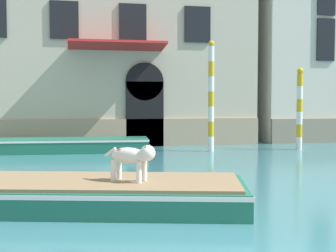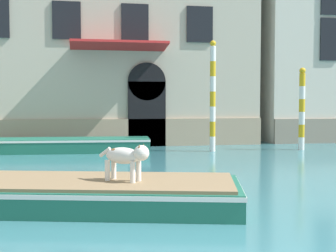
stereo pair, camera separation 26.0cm
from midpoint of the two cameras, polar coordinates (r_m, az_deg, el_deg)
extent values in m
cube|color=tan|center=(20.34, -8.66, -0.87)|extent=(14.43, 0.16, 1.21)
cube|color=black|center=(20.48, -3.21, 1.46)|extent=(1.65, 0.14, 2.84)
cylinder|color=black|center=(20.49, -3.23, 5.44)|extent=(1.65, 0.14, 1.65)
cube|color=black|center=(20.54, -12.90, 12.48)|extent=(1.18, 0.10, 1.59)
cube|color=black|center=(20.69, -4.69, 12.49)|extent=(1.18, 0.10, 1.59)
cube|color=black|center=(21.24, 3.25, 12.25)|extent=(1.18, 0.10, 1.59)
cube|color=#B22323|center=(19.82, -6.58, 9.76)|extent=(4.03, 1.40, 0.29)
cube|color=black|center=(23.55, 18.37, 9.96)|extent=(0.90, 0.10, 1.99)
cube|color=#1E6651|center=(9.50, -17.87, -7.95)|extent=(8.72, 4.21, 0.47)
cube|color=white|center=(9.47, -17.89, -6.91)|extent=(8.76, 4.24, 0.08)
cube|color=#8C7251|center=(9.45, -17.90, -6.38)|extent=(8.44, 3.97, 0.06)
cylinder|color=silver|center=(8.78, -3.73, -5.46)|extent=(0.10, 0.10, 0.39)
cylinder|color=silver|center=(8.60, -4.44, -5.66)|extent=(0.10, 0.10, 0.39)
cylinder|color=silver|center=(9.06, -6.79, -5.21)|extent=(0.10, 0.10, 0.39)
cylinder|color=silver|center=(8.88, -7.54, -5.39)|extent=(0.10, 0.10, 0.39)
ellipsoid|color=silver|center=(8.79, -5.66, -3.62)|extent=(0.77, 0.68, 0.31)
ellipsoid|color=brown|center=(8.84, -6.27, -3.04)|extent=(0.38, 0.36, 0.11)
sphere|color=silver|center=(8.58, -3.37, -3.31)|extent=(0.29, 0.29, 0.29)
cone|color=brown|center=(8.64, -3.12, -2.54)|extent=(0.09, 0.09, 0.12)
cone|color=brown|center=(8.50, -3.63, -2.64)|extent=(0.09, 0.09, 0.12)
cylinder|color=silver|center=(8.99, -7.84, -3.18)|extent=(0.25, 0.21, 0.21)
cube|color=#1E6651|center=(18.67, -12.31, -2.32)|extent=(6.21, 2.08, 0.54)
cube|color=white|center=(18.65, -12.32, -1.68)|extent=(6.24, 2.11, 0.08)
cube|color=#9EA3A8|center=(18.67, -12.31, -2.40)|extent=(3.44, 1.46, 0.48)
cylinder|color=white|center=(19.88, 15.32, -2.05)|extent=(0.24, 0.24, 0.52)
cylinder|color=gold|center=(19.84, 15.34, -0.56)|extent=(0.24, 0.24, 0.52)
cylinder|color=white|center=(19.82, 15.36, 0.94)|extent=(0.24, 0.24, 0.52)
cylinder|color=gold|center=(19.80, 15.39, 2.44)|extent=(0.24, 0.24, 0.52)
cylinder|color=white|center=(19.80, 15.41, 3.94)|extent=(0.24, 0.24, 0.52)
cylinder|color=gold|center=(19.82, 15.43, 5.44)|extent=(0.24, 0.24, 0.52)
sphere|color=gold|center=(19.84, 15.45, 6.50)|extent=(0.25, 0.25, 0.25)
cylinder|color=white|center=(18.64, 4.85, -2.18)|extent=(0.23, 0.23, 0.59)
cylinder|color=gold|center=(18.60, 4.86, -0.36)|extent=(0.23, 0.23, 0.59)
cylinder|color=white|center=(18.57, 4.87, 1.46)|extent=(0.23, 0.23, 0.59)
cylinder|color=gold|center=(18.56, 4.88, 3.29)|extent=(0.23, 0.23, 0.59)
cylinder|color=white|center=(18.57, 4.89, 5.12)|extent=(0.23, 0.23, 0.59)
cylinder|color=gold|center=(18.60, 4.90, 6.95)|extent=(0.23, 0.23, 0.59)
cylinder|color=white|center=(18.65, 4.91, 8.77)|extent=(0.23, 0.23, 0.59)
sphere|color=gold|center=(18.69, 4.91, 9.98)|extent=(0.24, 0.24, 0.24)
camera|label=1|loc=(0.13, -90.49, -0.03)|focal=50.00mm
camera|label=2|loc=(0.13, 89.51, 0.03)|focal=50.00mm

